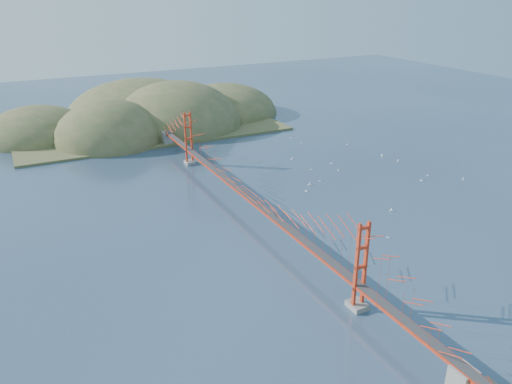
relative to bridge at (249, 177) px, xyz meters
name	(u,v)px	position (x,y,z in m)	size (l,w,h in m)	color
ground	(249,215)	(0.00, -0.18, -7.01)	(320.00, 320.00, 0.00)	#2E435C
bridge	(249,177)	(0.00, 0.00, 0.00)	(2.20, 94.40, 12.00)	gray
far_headlands	(151,123)	(2.21, 68.33, -7.01)	(84.00, 58.00, 25.00)	olive
sailboat_15	(291,138)	(30.31, 37.07, -6.87)	(0.55, 0.55, 0.59)	white
sailboat_12	(292,159)	(21.76, 22.13, -6.87)	(0.54, 0.45, 0.62)	white
sailboat_0	(306,191)	(14.50, 4.44, -6.85)	(0.52, 0.62, 0.72)	white
sailboat_3	(309,184)	(16.81, 6.97, -6.85)	(0.63, 0.50, 0.74)	white
sailboat_2	(391,210)	(22.95, -9.99, -6.85)	(0.62, 0.55, 0.71)	white
sailboat_10	(388,237)	(15.76, -17.52, -6.87)	(0.52, 0.52, 0.57)	white
sailboat_7	(301,144)	(29.91, 31.22, -6.86)	(0.60, 0.60, 0.65)	white
sailboat_13	(463,179)	(46.43, -4.70, -6.87)	(0.53, 0.50, 0.59)	white
sailboat_9	(347,144)	(39.71, 25.56, -6.86)	(0.63, 0.63, 0.69)	white
sailboat_16	(332,163)	(28.12, 15.59, -6.86)	(0.66, 0.66, 0.69)	white
sailboat_11	(428,175)	(41.58, 0.21, -6.87)	(0.55, 0.55, 0.60)	white
sailboat_14	(338,170)	(26.86, 11.23, -6.86)	(0.58, 0.60, 0.67)	white
sailboat_8	(382,156)	(41.58, 14.48, -6.87)	(0.53, 0.45, 0.61)	white
sailboat_1	(311,169)	(21.93, 14.25, -6.85)	(0.69, 0.69, 0.73)	white
sailboat_4	(381,155)	(41.59, 14.85, -6.86)	(0.65, 0.65, 0.68)	white
sailboat_17	(398,161)	(42.35, 10.07, -6.86)	(0.57, 0.46, 0.67)	white
sailboat_5	(421,180)	(38.40, -1.31, -6.85)	(0.61, 0.65, 0.73)	white
sailboat_extra_0	(320,181)	(19.78, 7.81, -6.87)	(0.57, 0.57, 0.60)	white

